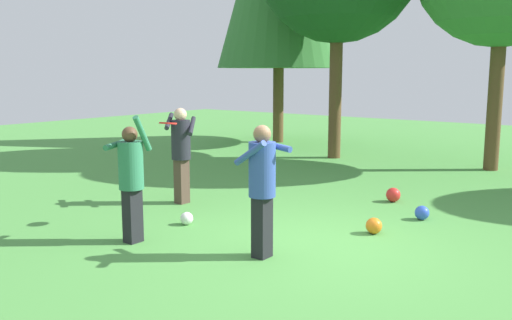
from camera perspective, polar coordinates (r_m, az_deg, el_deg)
The scene contains 9 objects.
ground_plane at distance 7.62m, azimuth 5.55°, elevation -8.84°, with size 40.00×40.00×0.00m, color #4C9342.
person_thrower at distance 7.74m, azimuth -12.74°, elevation -1.43°, with size 0.59×0.58×1.78m.
person_catcher at distance 9.91m, azimuth -7.73°, elevation 1.33°, with size 0.73×0.75×1.71m.
person_bystander at distance 6.91m, azimuth 0.63°, elevation -2.06°, with size 0.65×0.58×1.69m.
frisbee at distance 8.52m, azimuth -9.06°, elevation 3.76°, with size 0.32×0.33×0.06m.
ball_red at distance 10.37m, azimuth 13.95°, elevation -3.50°, with size 0.26×0.26×0.26m, color red.
ball_white at distance 8.66m, azimuth -7.16°, elevation -5.99°, with size 0.20×0.20×0.20m, color white.
ball_orange at distance 8.30m, azimuth 12.05°, elevation -6.64°, with size 0.24×0.24×0.24m, color orange.
ball_blue at distance 9.26m, azimuth 16.73°, elevation -5.23°, with size 0.23×0.23×0.23m, color blue.
Camera 1 is at (3.77, -6.20, 2.34)m, focal length 38.84 mm.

